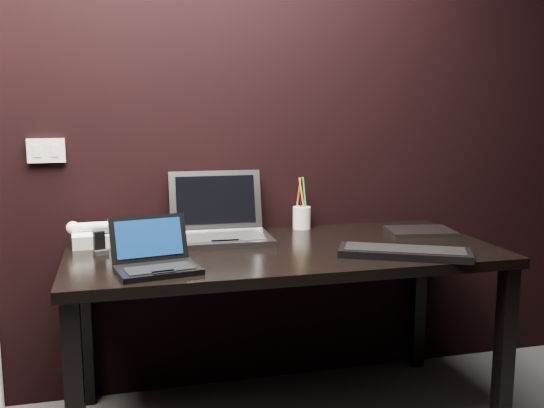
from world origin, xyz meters
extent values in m
plane|color=black|center=(0.00, 1.80, 1.30)|extent=(4.00, 0.00, 4.00)
cube|color=silver|center=(-0.62, 1.79, 1.12)|extent=(0.15, 0.02, 0.10)
cube|color=silver|center=(-0.66, 1.78, 1.12)|extent=(0.03, 0.01, 0.05)
cube|color=silver|center=(-0.58, 1.78, 1.12)|extent=(0.03, 0.01, 0.05)
cube|color=black|center=(0.30, 1.40, 0.72)|extent=(1.70, 0.80, 0.04)
cube|color=black|center=(-0.50, 1.05, 0.35)|extent=(0.06, 0.06, 0.70)
cube|color=black|center=(1.10, 1.05, 0.35)|extent=(0.06, 0.06, 0.70)
cube|color=black|center=(-0.50, 1.75, 0.35)|extent=(0.06, 0.06, 0.70)
cube|color=black|center=(1.10, 1.75, 0.35)|extent=(0.06, 0.06, 0.70)
cube|color=black|center=(-0.21, 1.15, 0.75)|extent=(0.30, 0.24, 0.02)
cube|color=black|center=(-0.21, 1.13, 0.76)|extent=(0.24, 0.14, 0.00)
cube|color=black|center=(-0.20, 1.08, 0.76)|extent=(0.08, 0.04, 0.00)
cube|color=black|center=(-0.24, 1.27, 0.84)|extent=(0.28, 0.11, 0.16)
cube|color=#091E45|center=(-0.24, 1.26, 0.84)|extent=(0.24, 0.09, 0.13)
cube|color=#97979D|center=(0.08, 1.56, 0.75)|extent=(0.41, 0.31, 0.03)
cube|color=black|center=(0.07, 1.52, 0.77)|extent=(0.34, 0.17, 0.00)
cube|color=gray|center=(0.07, 1.44, 0.77)|extent=(0.11, 0.05, 0.00)
cube|color=gray|center=(0.08, 1.73, 0.89)|extent=(0.41, 0.09, 0.25)
cube|color=black|center=(0.08, 1.73, 0.90)|extent=(0.35, 0.07, 0.21)
cube|color=black|center=(0.71, 1.15, 0.75)|extent=(0.51, 0.37, 0.03)
cube|color=black|center=(0.71, 1.15, 0.77)|extent=(0.46, 0.32, 0.00)
cube|color=#949499|center=(0.97, 1.51, 0.75)|extent=(0.31, 0.25, 0.02)
cube|color=white|center=(-0.43, 1.64, 0.77)|extent=(0.20, 0.19, 0.08)
cylinder|color=silver|center=(-0.43, 1.63, 0.82)|extent=(0.18, 0.05, 0.04)
sphere|color=white|center=(-0.52, 1.62, 0.82)|extent=(0.06, 0.06, 0.05)
sphere|color=silver|center=(-0.34, 1.63, 0.82)|extent=(0.06, 0.06, 0.05)
cube|color=black|center=(-0.41, 1.59, 0.81)|extent=(0.08, 0.06, 0.01)
cube|color=black|center=(-0.41, 1.47, 0.78)|extent=(0.05, 0.03, 0.09)
cube|color=black|center=(-0.41, 1.46, 0.75)|extent=(0.06, 0.05, 0.02)
cylinder|color=silver|center=(0.48, 1.75, 0.79)|extent=(0.10, 0.10, 0.10)
cylinder|color=#BF4B12|center=(0.47, 1.75, 0.90)|extent=(0.02, 0.03, 0.15)
cylinder|color=green|center=(0.50, 1.74, 0.90)|extent=(0.02, 0.02, 0.15)
cylinder|color=black|center=(0.49, 1.76, 0.90)|extent=(0.01, 0.02, 0.15)
cylinder|color=orange|center=(0.48, 1.74, 0.90)|extent=(0.03, 0.03, 0.15)
camera|label=1|loc=(-0.34, -0.89, 1.31)|focal=40.00mm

